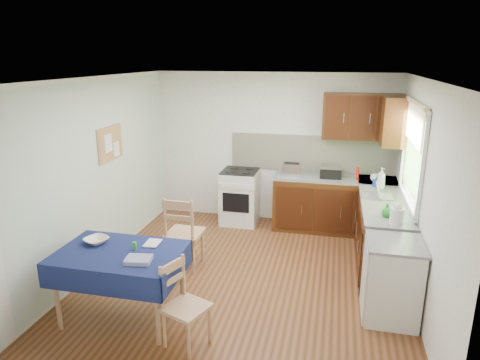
% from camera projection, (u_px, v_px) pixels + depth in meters
% --- Properties ---
extents(floor, '(4.20, 4.20, 0.00)m').
position_uv_depth(floor, '(247.00, 275.00, 5.56)').
color(floor, '#4B2C14').
rests_on(floor, ground).
extents(ceiling, '(4.00, 4.20, 0.02)m').
position_uv_depth(ceiling, '(248.00, 78.00, 4.86)').
color(ceiling, silver).
rests_on(ceiling, wall_back).
extents(wall_back, '(4.00, 0.02, 2.50)m').
position_uv_depth(wall_back, '(273.00, 148.00, 7.18)').
color(wall_back, white).
rests_on(wall_back, ground).
extents(wall_front, '(4.00, 0.02, 2.50)m').
position_uv_depth(wall_front, '(190.00, 261.00, 3.24)').
color(wall_front, white).
rests_on(wall_front, ground).
extents(wall_left, '(0.02, 4.20, 2.50)m').
position_uv_depth(wall_left, '(99.00, 174.00, 5.64)').
color(wall_left, silver).
rests_on(wall_left, ground).
extents(wall_right, '(0.02, 4.20, 2.50)m').
position_uv_depth(wall_right, '(422.00, 195.00, 4.78)').
color(wall_right, white).
rests_on(wall_right, ground).
extents(base_cabinets, '(1.90, 2.30, 0.86)m').
position_uv_depth(base_cabinets, '(354.00, 218.00, 6.33)').
color(base_cabinets, '#351C09').
rests_on(base_cabinets, ground).
extents(worktop_back, '(1.90, 0.60, 0.04)m').
position_uv_depth(worktop_back, '(335.00, 178.00, 6.77)').
color(worktop_back, slate).
rests_on(worktop_back, base_cabinets).
extents(worktop_right, '(0.60, 1.70, 0.04)m').
position_uv_depth(worktop_right, '(385.00, 205.00, 5.56)').
color(worktop_right, slate).
rests_on(worktop_right, base_cabinets).
extents(worktop_corner, '(0.60, 0.60, 0.04)m').
position_uv_depth(worktop_corner, '(378.00, 181.00, 6.64)').
color(worktop_corner, slate).
rests_on(worktop_corner, base_cabinets).
extents(splashback, '(2.70, 0.02, 0.60)m').
position_uv_depth(splashback, '(312.00, 153.00, 7.04)').
color(splashback, white).
rests_on(splashback, wall_back).
extents(upper_cabinets, '(1.20, 0.85, 0.70)m').
position_uv_depth(upper_cabinets, '(372.00, 118.00, 6.40)').
color(upper_cabinets, '#351C09').
rests_on(upper_cabinets, wall_back).
extents(stove, '(0.60, 0.61, 0.92)m').
position_uv_depth(stove, '(240.00, 197.00, 7.22)').
color(stove, silver).
rests_on(stove, ground).
extents(window, '(0.04, 1.48, 1.26)m').
position_uv_depth(window, '(413.00, 147.00, 5.33)').
color(window, '#2E4F20').
rests_on(window, wall_right).
extents(fridge, '(0.58, 0.60, 0.89)m').
position_uv_depth(fridge, '(392.00, 281.00, 4.56)').
color(fridge, silver).
rests_on(fridge, ground).
extents(corkboard, '(0.04, 0.62, 0.47)m').
position_uv_depth(corkboard, '(110.00, 144.00, 5.81)').
color(corkboard, '#A47752').
rests_on(corkboard, wall_left).
extents(dining_table, '(1.30, 0.88, 0.79)m').
position_uv_depth(dining_table, '(120.00, 261.00, 4.48)').
color(dining_table, '#101643').
rests_on(dining_table, ground).
extents(chair_far, '(0.46, 0.46, 1.02)m').
position_uv_depth(chair_far, '(183.00, 231.00, 5.60)').
color(chair_far, '#A47752').
rests_on(chair_far, ground).
extents(chair_near, '(0.50, 0.50, 0.87)m').
position_uv_depth(chair_near, '(183.00, 302.00, 4.13)').
color(chair_near, '#A47752').
rests_on(chair_near, ground).
extents(toaster, '(0.28, 0.17, 0.22)m').
position_uv_depth(toaster, '(291.00, 169.00, 6.84)').
color(toaster, '#BAB9BE').
rests_on(toaster, worktop_back).
extents(sandwich_press, '(0.33, 0.28, 0.19)m').
position_uv_depth(sandwich_press, '(331.00, 172.00, 6.73)').
color(sandwich_press, black).
rests_on(sandwich_press, worktop_back).
extents(sauce_bottle, '(0.05, 0.05, 0.20)m').
position_uv_depth(sauce_bottle, '(358.00, 174.00, 6.58)').
color(sauce_bottle, '#B41B0E').
rests_on(sauce_bottle, worktop_back).
extents(yellow_packet, '(0.14, 0.10, 0.17)m').
position_uv_depth(yellow_packet, '(332.00, 169.00, 6.91)').
color(yellow_packet, gold).
rests_on(yellow_packet, worktop_back).
extents(dish_rack, '(0.39, 0.30, 0.19)m').
position_uv_depth(dish_rack, '(378.00, 195.00, 5.80)').
color(dish_rack, gray).
rests_on(dish_rack, worktop_right).
extents(kettle, '(0.15, 0.15, 0.26)m').
position_uv_depth(kettle, '(397.00, 215.00, 4.85)').
color(kettle, silver).
rests_on(kettle, worktop_right).
extents(cup, '(0.18, 0.18, 0.11)m').
position_uv_depth(cup, '(375.00, 178.00, 6.52)').
color(cup, white).
rests_on(cup, worktop_back).
extents(soap_bottle_a, '(0.17, 0.17, 0.31)m').
position_uv_depth(soap_bottle_a, '(381.00, 178.00, 6.15)').
color(soap_bottle_a, silver).
rests_on(soap_bottle_a, worktop_right).
extents(soap_bottle_b, '(0.11, 0.11, 0.17)m').
position_uv_depth(soap_bottle_b, '(377.00, 181.00, 6.24)').
color(soap_bottle_b, '#1D4BAE').
rests_on(soap_bottle_b, worktop_right).
extents(soap_bottle_c, '(0.18, 0.18, 0.16)m').
position_uv_depth(soap_bottle_c, '(387.00, 210.00, 5.07)').
color(soap_bottle_c, '#227D23').
rests_on(soap_bottle_c, worktop_right).
extents(plate_bowl, '(0.32, 0.32, 0.06)m').
position_uv_depth(plate_bowl, '(96.00, 240.00, 4.65)').
color(plate_bowl, '#F0DDC4').
rests_on(plate_bowl, dining_table).
extents(book, '(0.16, 0.22, 0.02)m').
position_uv_depth(book, '(146.00, 243.00, 4.64)').
color(book, white).
rests_on(book, dining_table).
extents(spice_jar, '(0.04, 0.04, 0.08)m').
position_uv_depth(spice_jar, '(135.00, 246.00, 4.49)').
color(spice_jar, '#268E2C').
rests_on(spice_jar, dining_table).
extents(tea_towel, '(0.28, 0.23, 0.04)m').
position_uv_depth(tea_towel, '(138.00, 260.00, 4.22)').
color(tea_towel, navy).
rests_on(tea_towel, dining_table).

